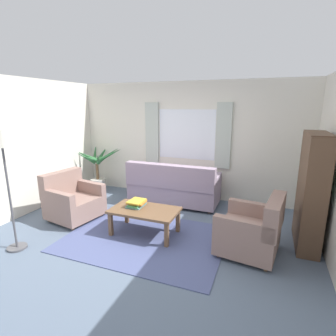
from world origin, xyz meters
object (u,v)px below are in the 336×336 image
armchair_left (72,200)px  book_stack_on_table (136,203)px  armchair_right (253,230)px  potted_plant (98,169)px  standing_lamp (2,145)px  bookshelf (309,189)px  coffee_table (145,212)px  couch (173,187)px

armchair_left → book_stack_on_table: armchair_left is taller
armchair_right → potted_plant: 4.13m
standing_lamp → armchair_right: bearing=19.0°
bookshelf → standing_lamp: size_ratio=0.96×
coffee_table → book_stack_on_table: bearing=158.4°
couch → armchair_right: 2.25m
book_stack_on_table → bookshelf: bearing=11.4°
armchair_left → armchair_right: size_ratio=1.02×
bookshelf → couch: bearing=70.5°
armchair_left → potted_plant: (-0.55, 1.58, 0.20)m
book_stack_on_table → potted_plant: size_ratio=0.26×
armchair_left → potted_plant: size_ratio=0.78×
armchair_right → potted_plant: bearing=-105.1°
armchair_right → book_stack_on_table: armchair_right is taller
armchair_right → bookshelf: size_ratio=0.55×
couch → armchair_right: bearing=140.5°
coffee_table → bookshelf: 2.54m
coffee_table → standing_lamp: standing_lamp is taller
coffee_table → couch: bearing=91.3°
standing_lamp → coffee_table: bearing=34.6°
armchair_right → bookshelf: bookshelf is taller
couch → book_stack_on_table: (-0.15, -1.39, 0.12)m
potted_plant → standing_lamp: 2.99m
armchair_left → coffee_table: 1.55m
armchair_left → book_stack_on_table: size_ratio=2.95×
coffee_table → bookshelf: size_ratio=0.64×
coffee_table → armchair_right: bearing=1.2°
armchair_right → book_stack_on_table: (-1.88, 0.04, 0.14)m
couch → bookshelf: bookshelf is taller
bookshelf → armchair_left: bearing=97.3°
couch → bookshelf: size_ratio=1.10×
potted_plant → standing_lamp: (0.50, -2.77, 1.01)m
couch → coffee_table: 1.47m
armchair_right → potted_plant: potted_plant is taller
armchair_left → armchair_right: (3.24, -0.05, 0.00)m
couch → book_stack_on_table: 1.41m
armchair_right → book_stack_on_table: size_ratio=2.88×
armchair_right → couch: bearing=-121.4°
potted_plant → coffee_table: bearing=-38.5°
armchair_left → bookshelf: size_ratio=0.56×
armchair_left → bookshelf: (3.96, 0.51, 0.54)m
armchair_left → potted_plant: 1.68m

